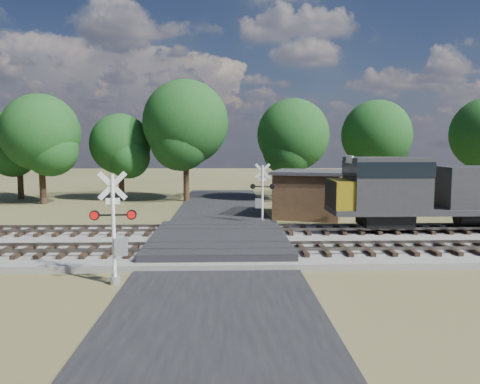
{
  "coord_description": "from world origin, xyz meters",
  "views": [
    {
      "loc": [
        0.37,
        -23.65,
        5.35
      ],
      "look_at": [
        1.16,
        2.0,
        2.72
      ],
      "focal_mm": 35.0,
      "sensor_mm": 36.0,
      "label": 1
    }
  ],
  "objects": [
    {
      "name": "road",
      "position": [
        0.0,
        0.0,
        0.04
      ],
      "size": [
        7.0,
        60.0,
        0.08
      ],
      "primitive_type": "cube",
      "color": "black",
      "rests_on": "ground"
    },
    {
      "name": "crossing_panel",
      "position": [
        0.0,
        0.5,
        0.32
      ],
      "size": [
        7.0,
        9.0,
        0.62
      ],
      "primitive_type": "cube",
      "color": "#262628",
      "rests_on": "ground"
    },
    {
      "name": "treeline",
      "position": [
        7.57,
        20.1,
        6.78
      ],
      "size": [
        81.22,
        10.9,
        11.82
      ],
      "color": "black",
      "rests_on": "ground"
    },
    {
      "name": "track_far",
      "position": [
        3.12,
        3.0,
        0.41
      ],
      "size": [
        140.0,
        2.6,
        0.33
      ],
      "color": "black",
      "rests_on": "ballast_bed"
    },
    {
      "name": "crossing_signal_far",
      "position": [
        2.75,
        7.47,
        1.7
      ],
      "size": [
        1.64,
        0.38,
        4.08
      ],
      "rotation": [
        0.0,
        0.0,
        3.02
      ],
      "color": "silver",
      "rests_on": "ground"
    },
    {
      "name": "ballast_bed",
      "position": [
        10.0,
        0.5,
        0.15
      ],
      "size": [
        140.0,
        10.0,
        0.3
      ],
      "primitive_type": "cube",
      "color": "gray",
      "rests_on": "ground"
    },
    {
      "name": "equipment_shed",
      "position": [
        6.48,
        10.28,
        1.73
      ],
      "size": [
        6.29,
        6.29,
        3.43
      ],
      "rotation": [
        0.0,
        0.0,
        -0.3
      ],
      "color": "#3E291A",
      "rests_on": "ground"
    },
    {
      "name": "ground",
      "position": [
        0.0,
        0.0,
        0.0
      ],
      "size": [
        160.0,
        160.0,
        0.0
      ],
      "primitive_type": "plane",
      "color": "#464726",
      "rests_on": "ground"
    },
    {
      "name": "crossing_signal_near",
      "position": [
        -3.79,
        -6.05,
        1.81
      ],
      "size": [
        1.75,
        0.39,
        4.35
      ],
      "rotation": [
        0.0,
        0.0,
        0.08
      ],
      "color": "silver",
      "rests_on": "ground"
    },
    {
      "name": "track_near",
      "position": [
        3.12,
        -2.0,
        0.41
      ],
      "size": [
        140.0,
        2.6,
        0.33
      ],
      "color": "black",
      "rests_on": "ballast_bed"
    }
  ]
}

